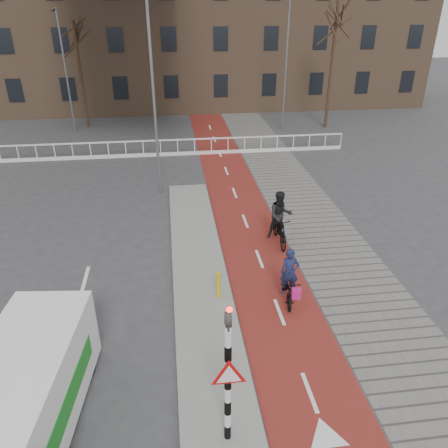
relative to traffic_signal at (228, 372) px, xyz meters
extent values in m
plane|color=#38383A|center=(0.60, 2.02, -1.99)|extent=(120.00, 120.00, 0.00)
cube|color=maroon|center=(2.10, 12.02, -1.98)|extent=(2.50, 60.00, 0.01)
cube|color=slate|center=(4.90, 12.02, -1.98)|extent=(3.00, 60.00, 0.01)
cube|color=gray|center=(-0.10, 6.02, -1.93)|extent=(1.80, 16.00, 0.12)
cylinder|color=black|center=(0.00, 0.02, -0.43)|extent=(0.14, 0.14, 2.88)
imported|color=black|center=(0.00, 0.02, 1.41)|extent=(0.13, 0.16, 0.80)
cylinder|color=#FF0C05|center=(0.00, -0.12, 1.59)|extent=(0.11, 0.02, 0.11)
cylinder|color=gold|center=(0.37, 4.86, -1.43)|extent=(0.12, 0.12, 0.88)
imported|color=black|center=(2.50, 4.60, -1.54)|extent=(0.83, 1.74, 0.88)
imported|color=#191F45|center=(2.50, 4.60, -0.98)|extent=(0.60, 0.45, 1.52)
cube|color=#C61C78|center=(2.58, 4.06, -1.37)|extent=(0.29, 0.21, 0.33)
imported|color=black|center=(3.05, 8.07, -1.39)|extent=(0.57, 1.97, 1.18)
imported|color=black|center=(3.05, 8.07, -0.81)|extent=(0.91, 0.71, 1.86)
cube|color=white|center=(-4.11, 0.84, -0.93)|extent=(2.32, 4.77, 1.84)
cube|color=#1D8824|center=(-3.18, 0.84, -1.03)|extent=(0.34, 2.93, 0.55)
cylinder|color=black|center=(-4.72, 2.48, -1.67)|extent=(0.30, 0.66, 0.64)
cylinder|color=black|center=(-3.16, 2.31, -1.67)|extent=(0.30, 0.66, 0.64)
cube|color=silver|center=(-4.40, 19.02, -1.04)|extent=(28.00, 0.08, 0.08)
cube|color=silver|center=(-4.40, 19.02, -1.89)|extent=(28.00, 0.10, 0.20)
cube|color=#7F6047|center=(-2.40, 34.02, 4.01)|extent=(46.00, 10.00, 12.00)
cylinder|color=black|center=(-6.66, 26.31, 1.54)|extent=(0.23, 0.23, 7.05)
cylinder|color=black|center=(10.36, 24.03, 2.13)|extent=(0.22, 0.22, 8.24)
cylinder|color=slate|center=(-1.41, 13.41, 2.46)|extent=(0.12, 0.12, 8.89)
cylinder|color=slate|center=(-7.35, 25.14, 1.90)|extent=(0.12, 0.12, 7.79)
cylinder|color=slate|center=(7.18, 24.04, 2.31)|extent=(0.12, 0.12, 8.60)
camera|label=1|loc=(-0.84, -5.99, 6.32)|focal=35.00mm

